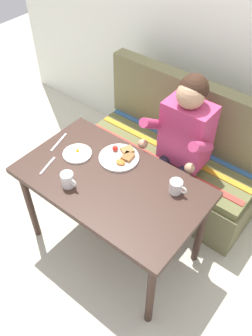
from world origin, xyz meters
name	(u,v)px	position (x,y,z in m)	size (l,w,h in m)	color
ground_plane	(114,245)	(0.00, 0.00, 0.00)	(8.00, 8.00, 0.00)	beige
back_wall	(225,23)	(0.00, 1.27, 1.30)	(4.40, 0.10, 2.60)	silver
table	(111,189)	(0.00, 0.00, 0.65)	(1.20, 0.70, 0.73)	#37241C
couch	(173,160)	(0.00, 0.76, 0.33)	(1.44, 0.56, 1.00)	#6B6644
person	(181,140)	(0.14, 0.59, 0.74)	(0.45, 0.61, 1.21)	#BF3969
plate_breakfast	(120,157)	(-0.08, 0.19, 0.74)	(0.27, 0.27, 0.05)	white
plate_eggs	(77,154)	(-0.33, 0.04, 0.74)	(0.20, 0.20, 0.04)	white
coffee_mug	(68,180)	(-0.18, -0.20, 0.78)	(0.12, 0.08, 0.10)	white
coffee_mug_second	(176,186)	(0.37, 0.17, 0.77)	(0.12, 0.08, 0.09)	white
fork	(48,165)	(-0.41, -0.16, 0.73)	(0.01, 0.17, 0.01)	silver
knife	(59,142)	(-0.52, 0.05, 0.73)	(0.01, 0.20, 0.01)	silver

